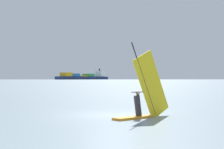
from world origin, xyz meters
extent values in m
plane|color=gray|center=(0.00, 0.00, 0.00)|extent=(4000.00, 4000.00, 0.00)
cube|color=orange|center=(0.71, -2.05, 0.06)|extent=(2.42, 1.54, 0.12)
cylinder|color=black|center=(1.44, -1.73, 2.05)|extent=(1.73, 0.81, 3.89)
cube|color=yellow|center=(1.99, -1.49, 1.73)|extent=(2.63, 1.20, 3.85)
cylinder|color=black|center=(1.30, -1.79, 1.38)|extent=(1.38, 0.64, 0.04)
cylinder|color=#2D2D33|center=(1.03, -1.91, 0.66)|extent=(0.57, 0.49, 1.12)
sphere|color=tan|center=(1.03, -1.91, 1.32)|extent=(0.22, 0.22, 0.22)
cube|color=navy|center=(180.11, 872.41, 4.09)|extent=(157.58, 97.66, 8.18)
cube|color=silver|center=(234.89, 899.01, 16.64)|extent=(23.54, 30.95, 16.92)
cylinder|color=black|center=(234.89, 899.01, 28.10)|extent=(4.00, 4.00, 6.00)
cube|color=#2D8C47|center=(198.16, 881.17, 12.08)|extent=(32.20, 34.66, 7.80)
cube|color=gold|center=(175.82, 870.33, 9.48)|extent=(32.20, 34.66, 2.60)
cube|color=#1E66AD|center=(153.48, 859.48, 12.08)|extent=(32.20, 34.66, 7.80)
cube|color=gold|center=(131.14, 848.63, 13.38)|extent=(32.20, 34.66, 10.40)
cube|color=#60665B|center=(318.79, 1302.43, 19.69)|extent=(1249.21, 430.18, 39.37)
camera|label=1|loc=(-5.30, -18.15, 2.08)|focal=53.06mm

